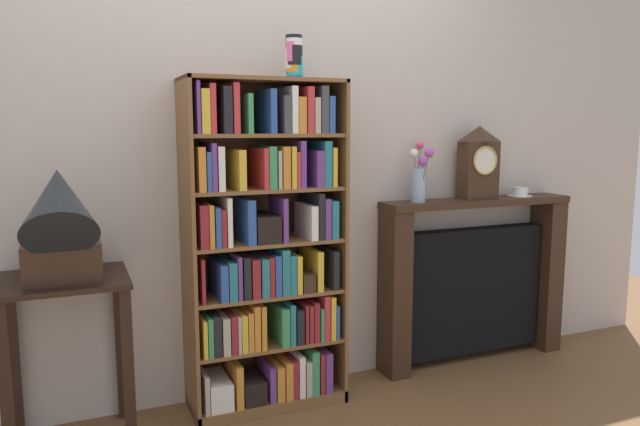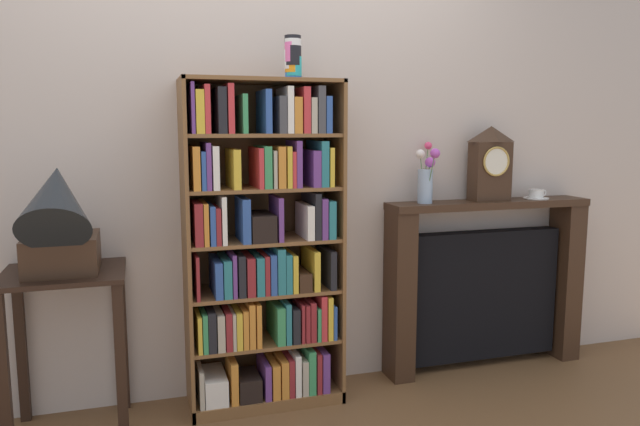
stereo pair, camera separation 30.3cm
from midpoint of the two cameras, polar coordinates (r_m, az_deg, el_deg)
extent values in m
cube|color=brown|center=(3.14, -7.42, -18.41)|extent=(8.05, 6.40, 0.02)
cube|color=beige|center=(3.16, -5.77, 6.46)|extent=(5.05, 0.08, 2.60)
cube|color=brown|center=(2.90, -15.42, -3.72)|extent=(0.02, 0.33, 1.62)
cube|color=brown|center=(3.08, -1.48, -2.73)|extent=(0.02, 0.33, 1.62)
cube|color=brown|center=(3.12, -8.98, -2.70)|extent=(0.77, 0.01, 1.62)
cube|color=brown|center=(2.92, -8.56, 12.39)|extent=(0.77, 0.33, 0.02)
cube|color=brown|center=(3.21, -7.94, -17.01)|extent=(0.77, 0.33, 0.06)
cube|color=#B2A893|center=(3.06, -14.03, -15.95)|extent=(0.02, 0.23, 0.18)
cube|color=white|center=(3.10, -12.73, -16.17)|extent=(0.11, 0.26, 0.13)
cube|color=orange|center=(3.08, -11.05, -15.49)|extent=(0.03, 0.22, 0.21)
cube|color=black|center=(3.11, -9.52, -16.17)|extent=(0.11, 0.20, 0.12)
cube|color=#663884|center=(3.13, -8.02, -15.37)|extent=(0.03, 0.23, 0.18)
cube|color=orange|center=(3.13, -7.25, -15.32)|extent=(0.04, 0.23, 0.17)
cube|color=orange|center=(3.16, -6.57, -14.94)|extent=(0.04, 0.27, 0.19)
cube|color=maroon|center=(3.15, -5.85, -14.96)|extent=(0.03, 0.23, 0.19)
cube|color=white|center=(3.18, -5.38, -14.61)|extent=(0.03, 0.27, 0.21)
cube|color=#B2A893|center=(3.20, -4.75, -14.75)|extent=(0.03, 0.28, 0.18)
cube|color=#388E56|center=(3.19, -4.09, -14.33)|extent=(0.04, 0.26, 0.22)
cube|color=maroon|center=(3.20, -3.40, -14.41)|extent=(0.02, 0.25, 0.21)
cube|color=#663884|center=(3.21, -2.74, -14.39)|extent=(0.04, 0.24, 0.20)
cube|color=brown|center=(3.10, -8.05, -12.05)|extent=(0.73, 0.31, 0.02)
cube|color=gold|center=(2.98, -14.30, -11.02)|extent=(0.02, 0.26, 0.18)
cube|color=#388E56|center=(2.98, -13.81, -10.91)|extent=(0.02, 0.26, 0.19)
cube|color=black|center=(2.98, -13.15, -10.87)|extent=(0.04, 0.24, 0.19)
cube|color=#B2A893|center=(2.99, -12.37, -10.90)|extent=(0.03, 0.25, 0.18)
cube|color=maroon|center=(3.01, -11.71, -10.70)|extent=(0.03, 0.28, 0.18)
cube|color=#B2A893|center=(2.99, -11.13, -10.86)|extent=(0.02, 0.23, 0.18)
cube|color=gold|center=(3.01, -10.72, -10.72)|extent=(0.03, 0.25, 0.18)
cube|color=orange|center=(3.02, -10.19, -10.53)|extent=(0.03, 0.27, 0.19)
cube|color=orange|center=(3.01, -9.56, -10.28)|extent=(0.03, 0.25, 0.22)
cube|color=orange|center=(3.03, -9.00, -10.19)|extent=(0.02, 0.27, 0.21)
cube|color=#388E56|center=(3.06, -6.97, -10.23)|extent=(0.04, 0.27, 0.19)
cube|color=teal|center=(3.06, -6.24, -10.08)|extent=(0.03, 0.25, 0.20)
cube|color=black|center=(3.06, -5.47, -10.33)|extent=(0.04, 0.23, 0.17)
cube|color=maroon|center=(3.07, -4.88, -10.06)|extent=(0.02, 0.24, 0.19)
cube|color=maroon|center=(3.10, -4.57, -9.94)|extent=(0.02, 0.28, 0.19)
cube|color=maroon|center=(3.09, -3.92, -9.91)|extent=(0.03, 0.23, 0.20)
cube|color=#388E56|center=(3.11, -3.43, -10.11)|extent=(0.02, 0.24, 0.17)
cube|color=#C63338|center=(3.09, -2.90, -9.59)|extent=(0.03, 0.22, 0.23)
cube|color=gold|center=(3.11, -2.36, -9.56)|extent=(0.03, 0.23, 0.22)
cube|color=#2D519E|center=(3.13, -1.96, -9.90)|extent=(0.02, 0.24, 0.17)
cube|color=brown|center=(3.02, -8.14, -7.46)|extent=(0.73, 0.31, 0.02)
cube|color=maroon|center=(2.89, -14.46, -6.04)|extent=(0.02, 0.22, 0.21)
cube|color=#2D519E|center=(2.93, -12.64, -6.14)|extent=(0.04, 0.27, 0.17)
cube|color=teal|center=(2.92, -11.81, -6.05)|extent=(0.04, 0.25, 0.18)
cube|color=#663884|center=(2.91, -11.11, -5.83)|extent=(0.02, 0.22, 0.21)
cube|color=black|center=(2.95, -10.57, -5.72)|extent=(0.03, 0.27, 0.20)
cube|color=maroon|center=(2.93, -9.62, -5.90)|extent=(0.04, 0.22, 0.19)
cube|color=teal|center=(2.97, -8.90, -5.71)|extent=(0.04, 0.28, 0.19)
cube|color=maroon|center=(2.96, -8.23, -5.66)|extent=(0.02, 0.25, 0.19)
cube|color=#2D519E|center=(2.96, -7.60, -5.62)|extent=(0.03, 0.23, 0.20)
cube|color=teal|center=(2.96, -6.84, -5.34)|extent=(0.04, 0.22, 0.22)
cube|color=teal|center=(2.98, -6.20, -5.54)|extent=(0.03, 0.23, 0.19)
cube|color=gold|center=(3.00, -5.65, -5.51)|extent=(0.03, 0.25, 0.19)
cube|color=#382316|center=(3.01, -4.61, -6.37)|extent=(0.06, 0.21, 0.09)
cube|color=gold|center=(3.04, -3.72, -5.20)|extent=(0.03, 0.26, 0.20)
cube|color=black|center=(3.06, -2.21, -5.11)|extent=(0.03, 0.25, 0.19)
cube|color=brown|center=(2.96, -8.24, -2.66)|extent=(0.73, 0.31, 0.02)
cube|color=maroon|center=(2.83, -14.40, -1.11)|extent=(0.04, 0.22, 0.20)
cube|color=orange|center=(2.85, -13.78, -1.04)|extent=(0.02, 0.24, 0.20)
cube|color=#2D519E|center=(2.85, -13.16, -1.16)|extent=(0.02, 0.23, 0.18)
cube|color=maroon|center=(2.85, -12.64, -1.23)|extent=(0.02, 0.22, 0.17)
cube|color=white|center=(2.87, -12.17, -0.63)|extent=(0.02, 0.25, 0.23)
cube|color=#2D519E|center=(2.88, -10.13, -0.69)|extent=(0.04, 0.24, 0.21)
cube|color=black|center=(2.92, -8.52, -1.36)|extent=(0.12, 0.25, 0.13)
cube|color=#663884|center=(2.92, -6.96, -0.51)|extent=(0.02, 0.23, 0.21)
cube|color=white|center=(2.97, -4.27, -0.74)|extent=(0.04, 0.24, 0.17)
cube|color=black|center=(2.99, -3.68, -0.11)|extent=(0.03, 0.27, 0.23)
cube|color=#663884|center=(3.00, -3.06, -0.33)|extent=(0.03, 0.26, 0.20)
cube|color=teal|center=(3.02, -2.43, -0.39)|extent=(0.04, 0.28, 0.19)
cube|color=brown|center=(2.92, -8.35, 2.29)|extent=(0.73, 0.31, 0.02)
cube|color=orange|center=(2.83, -14.74, 4.14)|extent=(0.03, 0.28, 0.20)
cube|color=#2D519E|center=(2.81, -14.00, 3.90)|extent=(0.02, 0.22, 0.18)
cube|color=#663884|center=(2.84, -13.65, 4.35)|extent=(0.02, 0.28, 0.22)
cube|color=white|center=(2.82, -12.91, 4.20)|extent=(0.03, 0.23, 0.20)
cube|color=gold|center=(2.87, -11.10, 4.14)|extent=(0.03, 0.27, 0.18)
cube|color=#C63338|center=(2.89, -8.93, 4.28)|extent=(0.02, 0.28, 0.19)
cube|color=#388E56|center=(2.90, -8.21, 4.39)|extent=(0.04, 0.27, 0.20)
cube|color=#B2A893|center=(2.91, -7.66, 4.21)|extent=(0.02, 0.28, 0.18)
cube|color=orange|center=(2.90, -6.93, 4.39)|extent=(0.04, 0.23, 0.20)
cube|color=gold|center=(2.90, -6.22, 4.42)|extent=(0.02, 0.23, 0.20)
cube|color=#C63338|center=(2.94, -5.94, 4.22)|extent=(0.02, 0.28, 0.17)
cube|color=#663884|center=(2.91, -5.32, 4.70)|extent=(0.03, 0.22, 0.22)
cube|color=#663884|center=(2.96, -3.81, 4.31)|extent=(0.04, 0.26, 0.18)
cube|color=teal|center=(2.98, -3.13, 4.77)|extent=(0.04, 0.27, 0.22)
cube|color=gold|center=(2.98, -2.39, 4.47)|extent=(0.02, 0.24, 0.19)
cube|color=brown|center=(2.91, -8.45, 7.33)|extent=(0.73, 0.31, 0.02)
cube|color=#663884|center=(2.82, -15.07, 9.63)|extent=(0.02, 0.25, 0.23)
cube|color=gold|center=(2.81, -14.39, 9.32)|extent=(0.04, 0.22, 0.20)
cube|color=#C63338|center=(2.83, -13.77, 9.57)|extent=(0.02, 0.25, 0.22)
cube|color=black|center=(2.82, -12.37, 9.52)|extent=(0.04, 0.22, 0.21)
cube|color=#C63338|center=(2.84, -11.64, 9.69)|extent=(0.03, 0.25, 0.23)
cube|color=#388E56|center=(2.87, -10.43, 9.25)|extent=(0.02, 0.28, 0.18)
cube|color=#2D519E|center=(2.88, -8.22, 9.53)|extent=(0.03, 0.24, 0.20)
cube|color=#424247|center=(2.89, -6.88, 9.25)|extent=(0.04, 0.24, 0.17)
cube|color=white|center=(2.91, -6.24, 9.70)|extent=(0.03, 0.25, 0.22)
cube|color=orange|center=(2.91, -5.45, 9.23)|extent=(0.04, 0.22, 0.17)
cube|color=#C63338|center=(2.94, -4.76, 9.69)|extent=(0.03, 0.26, 0.22)
cube|color=#B2A893|center=(2.94, -4.04, 9.22)|extent=(0.03, 0.23, 0.17)
cube|color=#424247|center=(2.95, -3.32, 9.75)|extent=(0.04, 0.23, 0.22)
cube|color=#2D519E|center=(2.97, -2.72, 9.29)|extent=(0.03, 0.25, 0.17)
cylinder|color=blue|center=(2.95, -5.48, 13.45)|extent=(0.08, 0.08, 0.09)
cylinder|color=#28B2B7|center=(2.95, -5.46, 13.77)|extent=(0.08, 0.08, 0.09)
cylinder|color=orange|center=(2.96, -5.49, 14.09)|extent=(0.08, 0.08, 0.09)
cylinder|color=white|center=(2.96, -5.54, 14.41)|extent=(0.08, 0.08, 0.09)
cylinder|color=black|center=(2.96, -5.50, 14.73)|extent=(0.08, 0.08, 0.09)
cylinder|color=pink|center=(2.96, -5.53, 15.05)|extent=(0.08, 0.08, 0.09)
cylinder|color=white|center=(2.96, -5.53, 15.36)|extent=(0.08, 0.08, 0.09)
cylinder|color=black|center=(2.97, -5.54, 15.67)|extent=(0.08, 0.08, 0.09)
cube|color=black|center=(2.82, -26.12, -5.80)|extent=(0.52, 0.47, 0.02)
cube|color=black|center=(2.77, -30.68, -14.67)|extent=(0.04, 0.04, 0.74)
cube|color=black|center=(2.74, -20.93, -14.29)|extent=(0.04, 0.04, 0.74)
cube|color=black|center=(3.14, -29.71, -11.91)|extent=(0.04, 0.04, 0.74)
cube|color=black|center=(3.12, -21.23, -11.54)|extent=(0.04, 0.04, 0.74)
cube|color=#382316|center=(2.80, -26.24, -3.99)|extent=(0.30, 0.32, 0.16)
cylinder|color=black|center=(2.79, -26.35, -2.25)|extent=(0.26, 0.26, 0.01)
cylinder|color=#1E2328|center=(2.74, -26.44, -1.93)|extent=(0.03, 0.03, 0.06)
cone|color=#1E2328|center=(2.65, -26.73, 1.00)|extent=(0.29, 0.45, 0.45)
cube|color=#382316|center=(3.56, 12.48, 1.01)|extent=(1.21, 0.21, 0.04)
cube|color=#382316|center=(3.37, 4.57, -7.71)|extent=(0.12, 0.19, 0.94)
cube|color=#382316|center=(3.98, 18.70, -5.65)|extent=(0.12, 0.19, 0.94)
cube|color=black|center=(3.69, 11.94, -7.25)|extent=(0.93, 0.10, 0.75)
cube|color=#382316|center=(3.54, 12.49, 3.99)|extent=(0.22, 0.11, 0.33)
pyramid|color=#382316|center=(3.53, 12.59, 7.38)|extent=(0.22, 0.11, 0.09)
cylinder|color=silver|center=(3.49, 13.08, 4.89)|extent=(0.15, 0.01, 0.15)
torus|color=#B79347|center=(3.48, 13.11, 4.89)|extent=(0.17, 0.01, 0.17)
cylinder|color=#99B2D1|center=(3.33, 6.82, 2.63)|extent=(0.08, 0.08, 0.19)
cylinder|color=#4C753D|center=(3.29, 7.31, 3.46)|extent=(0.02, 0.07, 0.26)
sphere|color=#B24CB7|center=(3.26, 7.76, 5.70)|extent=(0.05, 0.05, 0.05)
cylinder|color=#4C753D|center=(3.36, 6.81, 3.88)|extent=(0.06, 0.06, 0.30)
sphere|color=#EA4275|center=(3.39, 7.01, 6.41)|extent=(0.04, 0.04, 0.04)
cylinder|color=#4C753D|center=(3.32, 6.55, 3.46)|extent=(0.03, 0.01, 0.25)
sphere|color=silver|center=(3.30, 6.35, 5.65)|extent=(0.05, 0.05, 0.05)
cylinder|color=#4C753D|center=(3.34, 7.06, 3.08)|extent=(0.03, 0.02, 0.21)
sphere|color=#B24CB7|center=(3.34, 7.24, 4.87)|extent=(0.06, 0.06, 0.06)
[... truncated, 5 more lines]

